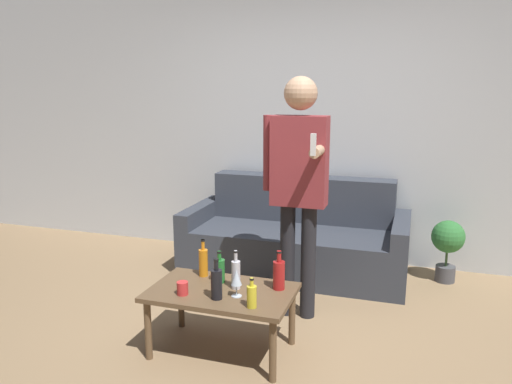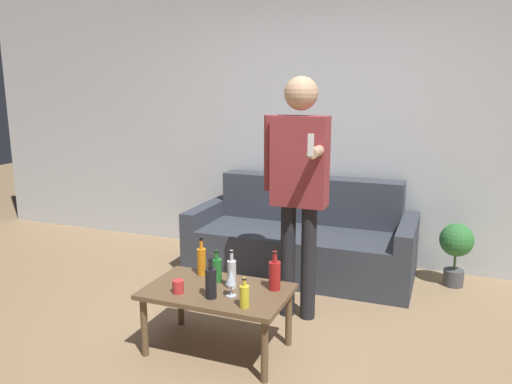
# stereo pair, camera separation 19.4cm
# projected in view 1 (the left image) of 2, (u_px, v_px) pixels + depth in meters

# --- Properties ---
(ground_plane) EXTENTS (16.00, 16.00, 0.00)m
(ground_plane) POSITION_uv_depth(u_px,v_px,m) (248.00, 355.00, 3.18)
(ground_plane) COLOR #997A56
(wall_back) EXTENTS (8.00, 0.06, 2.70)m
(wall_back) POSITION_uv_depth(u_px,v_px,m) (316.00, 122.00, 4.81)
(wall_back) COLOR silver
(wall_back) RESTS_ON ground_plane
(couch) EXTENTS (2.01, 0.88, 0.85)m
(couch) POSITION_uv_depth(u_px,v_px,m) (296.00, 239.00, 4.62)
(couch) COLOR #383D47
(couch) RESTS_ON ground_plane
(coffee_table) EXTENTS (0.91, 0.56, 0.42)m
(coffee_table) POSITION_uv_depth(u_px,v_px,m) (222.00, 297.00, 3.16)
(coffee_table) COLOR brown
(coffee_table) RESTS_ON ground_plane
(bottle_orange) EXTENTS (0.06, 0.06, 0.18)m
(bottle_orange) POSITION_uv_depth(u_px,v_px,m) (252.00, 296.00, 2.89)
(bottle_orange) COLOR yellow
(bottle_orange) RESTS_ON coffee_table
(bottle_green) EXTENTS (0.08, 0.08, 0.25)m
(bottle_green) POSITION_uv_depth(u_px,v_px,m) (279.00, 274.00, 3.15)
(bottle_green) COLOR #B21E1E
(bottle_green) RESTS_ON coffee_table
(bottle_dark) EXTENTS (0.07, 0.07, 0.25)m
(bottle_dark) POSITION_uv_depth(u_px,v_px,m) (217.00, 283.00, 3.00)
(bottle_dark) COLOR black
(bottle_dark) RESTS_ON coffee_table
(bottle_yellow) EXTENTS (0.07, 0.07, 0.21)m
(bottle_yellow) POSITION_uv_depth(u_px,v_px,m) (220.00, 270.00, 3.26)
(bottle_yellow) COLOR #23752D
(bottle_yellow) RESTS_ON coffee_table
(bottle_red) EXTENTS (0.06, 0.06, 0.25)m
(bottle_red) POSITION_uv_depth(u_px,v_px,m) (236.00, 274.00, 3.16)
(bottle_red) COLOR silver
(bottle_red) RESTS_ON coffee_table
(bottle_clear) EXTENTS (0.06, 0.06, 0.26)m
(bottle_clear) POSITION_uv_depth(u_px,v_px,m) (203.00, 262.00, 3.37)
(bottle_clear) COLOR orange
(bottle_clear) RESTS_ON coffee_table
(wine_glass_near) EXTENTS (0.07, 0.07, 0.17)m
(wine_glass_near) POSITION_uv_depth(u_px,v_px,m) (236.00, 278.00, 3.03)
(wine_glass_near) COLOR silver
(wine_glass_near) RESTS_ON coffee_table
(cup_on_table) EXTENTS (0.07, 0.07, 0.08)m
(cup_on_table) POSITION_uv_depth(u_px,v_px,m) (183.00, 288.00, 3.08)
(cup_on_table) COLOR red
(cup_on_table) RESTS_ON coffee_table
(person_standing_front) EXTENTS (0.46, 0.44, 1.75)m
(person_standing_front) POSITION_uv_depth(u_px,v_px,m) (298.00, 177.00, 3.54)
(person_standing_front) COLOR #232328
(person_standing_front) RESTS_ON ground_plane
(potted_plant) EXTENTS (0.28, 0.28, 0.55)m
(potted_plant) POSITION_uv_depth(u_px,v_px,m) (448.00, 242.00, 4.33)
(potted_plant) COLOR #4C4C51
(potted_plant) RESTS_ON ground_plane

